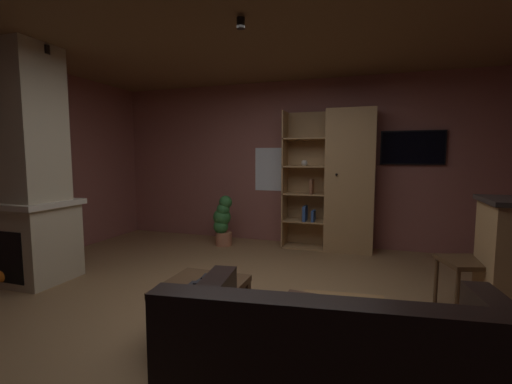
% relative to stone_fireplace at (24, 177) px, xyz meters
% --- Properties ---
extents(floor, '(6.30, 5.30, 0.02)m').
position_rel_stone_fireplace_xyz_m(floor, '(2.60, -0.00, -1.18)').
color(floor, olive).
rests_on(floor, ground).
extents(wall_back, '(6.42, 0.06, 2.59)m').
position_rel_stone_fireplace_xyz_m(wall_back, '(2.60, 2.68, 0.13)').
color(wall_back, '#8E544C').
rests_on(wall_back, ground).
extents(ceiling, '(6.30, 5.30, 0.02)m').
position_rel_stone_fireplace_xyz_m(ceiling, '(2.60, -0.00, 1.43)').
color(ceiling, brown).
extents(window_pane_back, '(0.67, 0.01, 0.70)m').
position_rel_stone_fireplace_xyz_m(window_pane_back, '(2.18, 2.64, 0.02)').
color(window_pane_back, white).
extents(stone_fireplace, '(1.00, 0.75, 2.59)m').
position_rel_stone_fireplace_xyz_m(stone_fireplace, '(0.00, 0.00, 0.00)').
color(stone_fireplace, '#BCAD8E').
rests_on(stone_fireplace, ground).
extents(bookshelf_cabinet, '(1.33, 0.41, 2.08)m').
position_rel_stone_fireplace_xyz_m(bookshelf_cabinet, '(3.30, 2.40, -0.14)').
color(bookshelf_cabinet, '#A87F51').
rests_on(bookshelf_cabinet, ground).
extents(leather_couch, '(1.77, 1.13, 0.84)m').
position_rel_stone_fireplace_xyz_m(leather_couch, '(3.58, -1.18, -0.87)').
color(leather_couch, black).
rests_on(leather_couch, ground).
extents(coffee_table, '(0.58, 0.60, 0.46)m').
position_rel_stone_fireplace_xyz_m(coffee_table, '(2.50, -0.60, -0.81)').
color(coffee_table, '#4C331E').
rests_on(coffee_table, ground).
extents(table_book_0, '(0.15, 0.11, 0.02)m').
position_rel_stone_fireplace_xyz_m(table_book_0, '(2.50, -0.65, -0.70)').
color(table_book_0, black).
rests_on(table_book_0, coffee_table).
extents(table_book_1, '(0.14, 0.10, 0.02)m').
position_rel_stone_fireplace_xyz_m(table_book_1, '(2.56, -0.66, -0.68)').
color(table_book_1, black).
rests_on(table_book_1, coffee_table).
extents(table_book_2, '(0.15, 0.12, 0.02)m').
position_rel_stone_fireplace_xyz_m(table_book_2, '(2.58, -0.59, -0.66)').
color(table_book_2, black).
rests_on(table_book_2, coffee_table).
extents(dining_chair, '(0.53, 0.53, 0.92)m').
position_rel_stone_fireplace_xyz_m(dining_chair, '(4.60, 0.64, -0.64)').
color(dining_chair, '#4C331E').
rests_on(dining_chair, ground).
extents(potted_floor_plant, '(0.31, 0.28, 0.79)m').
position_rel_stone_fireplace_xyz_m(potted_floor_plant, '(1.48, 2.10, -0.77)').
color(potted_floor_plant, '#B77051').
rests_on(potted_floor_plant, ground).
extents(wall_mounted_tv, '(0.87, 0.06, 0.49)m').
position_rel_stone_fireplace_xyz_m(wall_mounted_tv, '(4.23, 2.61, 0.36)').
color(wall_mounted_tv, black).
extents(track_light_spot_0, '(0.07, 0.07, 0.09)m').
position_rel_stone_fireplace_xyz_m(track_light_spot_0, '(0.38, 0.05, 1.35)').
color(track_light_spot_0, black).
extents(track_light_spot_1, '(0.07, 0.07, 0.09)m').
position_rel_stone_fireplace_xyz_m(track_light_spot_1, '(2.59, 0.01, 1.35)').
color(track_light_spot_1, black).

